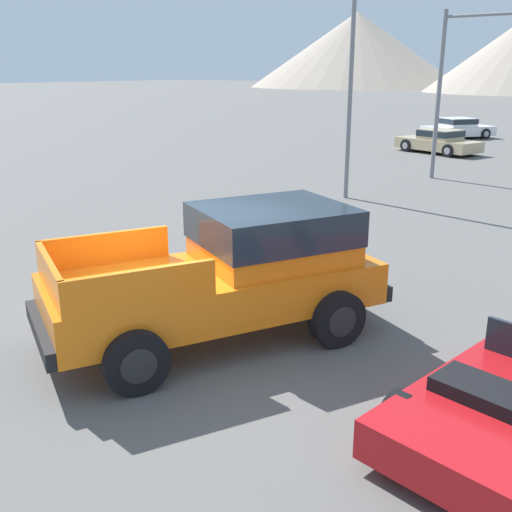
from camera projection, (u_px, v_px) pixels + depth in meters
name	position (u px, v px, depth m)	size (l,w,h in m)	color
ground_plane	(190.00, 342.00, 9.06)	(320.00, 320.00, 0.00)	#5B5956
orange_pickup_truck	(237.00, 266.00, 9.01)	(3.94, 5.50, 1.96)	orange
parked_car_tan	(439.00, 141.00, 29.10)	(4.35, 2.75, 1.14)	tan
parked_car_white	(458.00, 128.00, 35.28)	(3.74, 4.37, 1.19)	white
traffic_light_main	(485.00, 62.00, 20.46)	(4.12, 0.38, 5.93)	slate
street_lamp_post	(352.00, 48.00, 17.80)	(0.90, 0.24, 7.54)	slate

